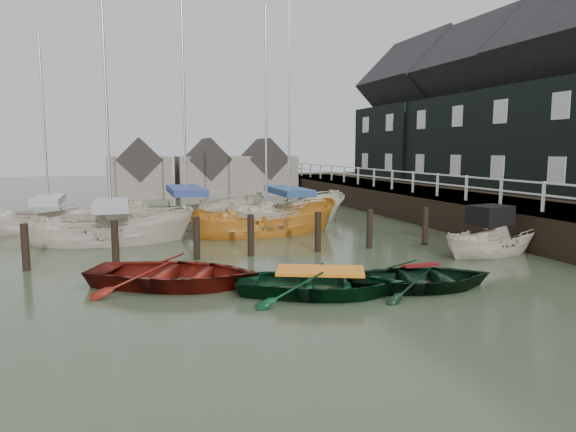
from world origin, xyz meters
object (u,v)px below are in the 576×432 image
object	(u,v)px
rowboat_dkgreen	(420,288)
sailboat_b	(187,225)
rowboat_red	(175,286)
sailboat_a	(112,241)
motorboat	(492,251)
sailboat_c	(267,233)
sailboat_e	(50,228)
rowboat_green	(320,294)
sailboat_d	(289,223)

from	to	relation	value
rowboat_dkgreen	sailboat_b	bearing A→B (deg)	29.08
rowboat_red	sailboat_a	bearing A→B (deg)	38.56
motorboat	sailboat_c	bearing A→B (deg)	32.67
motorboat	sailboat_c	distance (m)	8.99
motorboat	sailboat_b	world-z (taller)	sailboat_b
rowboat_dkgreen	sailboat_c	xyz separation A→B (m)	(-1.45, 9.55, 0.01)
motorboat	sailboat_b	distance (m)	13.19
sailboat_a	sailboat_e	bearing A→B (deg)	36.12
motorboat	sailboat_a	xyz separation A→B (m)	(-12.38, 6.31, -0.04)
sailboat_a	rowboat_green	bearing A→B (deg)	-147.86
rowboat_green	rowboat_dkgreen	distance (m)	2.69
sailboat_c	sailboat_d	size ratio (longest dim) A/B	0.83
rowboat_red	sailboat_d	xyz separation A→B (m)	(6.32, 9.75, 0.06)
rowboat_red	sailboat_d	world-z (taller)	sailboat_d
sailboat_d	sailboat_e	bearing A→B (deg)	61.21
sailboat_c	rowboat_dkgreen	bearing A→B (deg)	-177.60
rowboat_dkgreen	sailboat_d	world-z (taller)	sailboat_d
sailboat_a	sailboat_d	world-z (taller)	sailboat_d
rowboat_red	sailboat_a	world-z (taller)	sailboat_a
sailboat_b	rowboat_red	bearing A→B (deg)	173.75
rowboat_green	sailboat_d	distance (m)	12.03
sailboat_c	rowboat_green	bearing A→B (deg)	166.25
rowboat_red	rowboat_dkgreen	size ratio (longest dim) A/B	1.16
rowboat_red	rowboat_green	world-z (taller)	rowboat_red
rowboat_red	sailboat_c	bearing A→B (deg)	-6.14
sailboat_d	rowboat_green	bearing A→B (deg)	145.20
motorboat	sailboat_c	world-z (taller)	sailboat_c
rowboat_dkgreen	sailboat_e	xyz separation A→B (m)	(-10.35, 13.47, 0.06)
rowboat_red	rowboat_dkgreen	world-z (taller)	rowboat_red
rowboat_dkgreen	sailboat_a	size ratio (longest dim) A/B	0.35
motorboat	sailboat_c	xyz separation A→B (m)	(-6.16, 6.54, -0.09)
rowboat_green	sailboat_b	distance (m)	12.37
rowboat_green	rowboat_dkgreen	world-z (taller)	rowboat_green
rowboat_red	motorboat	world-z (taller)	motorboat
rowboat_dkgreen	motorboat	world-z (taller)	motorboat
motorboat	sailboat_e	distance (m)	18.34
rowboat_green	motorboat	xyz separation A→B (m)	(7.39, 2.76, 0.10)
motorboat	sailboat_e	world-z (taller)	sailboat_e
sailboat_a	rowboat_red	bearing A→B (deg)	-163.64
sailboat_a	sailboat_b	xyz separation A→B (m)	(3.22, 3.18, -0.00)
sailboat_d	sailboat_e	distance (m)	10.77
rowboat_dkgreen	motorboat	distance (m)	5.59
sailboat_d	sailboat_e	world-z (taller)	sailboat_d
sailboat_c	sailboat_d	xyz separation A→B (m)	(1.76, 2.36, 0.05)
rowboat_green	sailboat_d	size ratio (longest dim) A/B	0.32
rowboat_green	sailboat_d	world-z (taller)	sailboat_d
sailboat_b	sailboat_d	size ratio (longest dim) A/B	0.93
sailboat_d	rowboat_dkgreen	bearing A→B (deg)	158.09
sailboat_a	sailboat_c	world-z (taller)	sailboat_a
rowboat_red	rowboat_green	size ratio (longest dim) A/B	1.10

